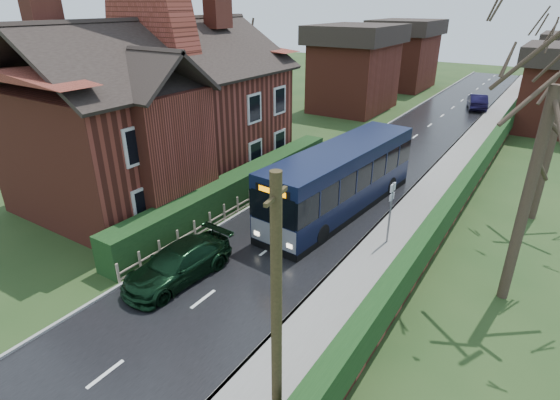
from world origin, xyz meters
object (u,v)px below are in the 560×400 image
Objects in this scene: brick_house at (160,108)px; telegraph_pole at (276,323)px; car_silver at (318,176)px; bus_stop_sign at (391,205)px; car_green at (178,264)px; bus at (341,180)px.

telegraph_pole is (13.79, -9.78, -0.95)m from brick_house.
brick_house reaches higher than car_silver.
car_green is at bearing -126.64° from bus_stop_sign.
telegraph_pole is (6.55, -14.08, 2.74)m from car_silver.
bus_stop_sign reaches higher than car_silver.
brick_house is 9.19m from car_silver.
bus is 1.60× the size of telegraph_pole.
bus is at bearing 13.68° from brick_house.
car_green is 8.01m from telegraph_pole.
car_silver is at bearing 93.54° from car_green.
car_silver is (7.23, 4.30, -3.69)m from brick_house.
bus is 12.95m from telegraph_pole.
brick_house reaches higher than car_green.
brick_house reaches higher than bus_stop_sign.
brick_house is at bearing -174.92° from bus_stop_sign.
telegraph_pole is at bearing -80.47° from bus_stop_sign.
car_silver is at bearing 30.73° from brick_house.
car_silver reaches higher than car_green.
bus is (9.53, 2.32, -2.77)m from brick_house.
bus_stop_sign is at bearing -27.00° from bus.
brick_house is at bearing -161.51° from bus.
telegraph_pole reaches higher than car_green.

